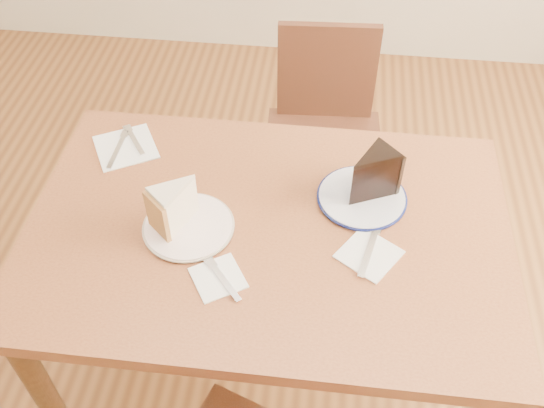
{
  "coord_description": "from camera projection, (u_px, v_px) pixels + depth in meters",
  "views": [
    {
      "loc": [
        0.13,
        -0.98,
        1.88
      ],
      "look_at": [
        0.01,
        0.03,
        0.8
      ],
      "focal_mm": 40.0,
      "sensor_mm": 36.0,
      "label": 1
    }
  ],
  "objects": [
    {
      "name": "ground",
      "position": [
        269.0,
        373.0,
        2.04
      ],
      "size": [
        4.0,
        4.0,
        0.0
      ],
      "primitive_type": "plane",
      "color": "#4A2A13",
      "rests_on": "ground"
    },
    {
      "name": "table",
      "position": [
        268.0,
        251.0,
        1.57
      ],
      "size": [
        1.2,
        0.8,
        0.75
      ],
      "color": "#522916",
      "rests_on": "ground"
    },
    {
      "name": "chair_far",
      "position": [
        324.0,
        135.0,
        2.18
      ],
      "size": [
        0.43,
        0.43,
        0.83
      ],
      "rotation": [
        0.0,
        0.0,
        3.2
      ],
      "color": "black",
      "rests_on": "ground"
    },
    {
      "name": "plate_cream",
      "position": [
        189.0,
        227.0,
        1.49
      ],
      "size": [
        0.22,
        0.22,
        0.01
      ],
      "primitive_type": "cylinder",
      "color": "white",
      "rests_on": "table"
    },
    {
      "name": "plate_navy",
      "position": [
        362.0,
        197.0,
        1.56
      ],
      "size": [
        0.22,
        0.22,
        0.01
      ],
      "primitive_type": "cylinder",
      "color": "silver",
      "rests_on": "table"
    },
    {
      "name": "carrot_cake",
      "position": [
        178.0,
        205.0,
        1.46
      ],
      "size": [
        0.14,
        0.14,
        0.11
      ],
      "primitive_type": null,
      "rotation": [
        0.0,
        0.0,
        -0.74
      ],
      "color": "#F5E6CA",
      "rests_on": "plate_cream"
    },
    {
      "name": "chocolate_cake",
      "position": [
        369.0,
        178.0,
        1.51
      ],
      "size": [
        0.15,
        0.15,
        0.12
      ],
      "primitive_type": null,
      "rotation": [
        0.0,
        0.0,
        2.33
      ],
      "color": "black",
      "rests_on": "plate_navy"
    },
    {
      "name": "napkin_cream",
      "position": [
        218.0,
        278.0,
        1.39
      ],
      "size": [
        0.15,
        0.15,
        0.0
      ],
      "primitive_type": "cube",
      "rotation": [
        0.0,
        0.0,
        0.56
      ],
      "color": "white",
      "rests_on": "table"
    },
    {
      "name": "napkin_navy",
      "position": [
        369.0,
        254.0,
        1.44
      ],
      "size": [
        0.17,
        0.17,
        0.0
      ],
      "primitive_type": "cube",
      "rotation": [
        0.0,
        0.0,
        -0.59
      ],
      "color": "white",
      "rests_on": "table"
    },
    {
      "name": "napkin_spare",
      "position": [
        126.0,
        147.0,
        1.7
      ],
      "size": [
        0.22,
        0.22,
        0.0
      ],
      "primitive_type": "cube",
      "rotation": [
        0.0,
        0.0,
        0.51
      ],
      "color": "white",
      "rests_on": "table"
    },
    {
      "name": "fork_cream",
      "position": [
        223.0,
        280.0,
        1.38
      ],
      "size": [
        0.1,
        0.12,
        0.0
      ],
      "primitive_type": "cube",
      "rotation": [
        0.0,
        0.0,
        0.7
      ],
      "color": "silver",
      "rests_on": "napkin_cream"
    },
    {
      "name": "knife_navy",
      "position": [
        369.0,
        250.0,
        1.44
      ],
      "size": [
        0.05,
        0.17,
        0.0
      ],
      "primitive_type": "cube",
      "rotation": [
        0.0,
        0.0,
        -0.23
      ],
      "color": "silver",
      "rests_on": "napkin_navy"
    },
    {
      "name": "fork_spare",
      "position": [
        134.0,
        140.0,
        1.72
      ],
      "size": [
        0.09,
        0.12,
        0.0
      ],
      "primitive_type": "cube",
      "rotation": [
        0.0,
        0.0,
        0.61
      ],
      "color": "silver",
      "rests_on": "napkin_spare"
    },
    {
      "name": "knife_spare",
      "position": [
        118.0,
        149.0,
        1.69
      ],
      "size": [
        0.02,
        0.16,
        0.0
      ],
      "primitive_type": "cube",
      "rotation": [
        0.0,
        0.0,
        -0.02
      ],
      "color": "silver",
      "rests_on": "napkin_spare"
    }
  ]
}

